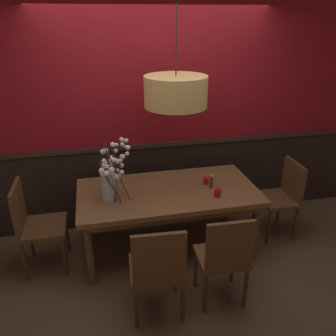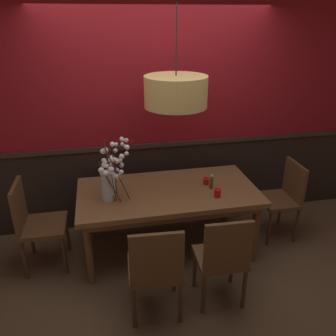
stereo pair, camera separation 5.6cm
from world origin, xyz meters
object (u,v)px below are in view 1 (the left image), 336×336
at_px(vase_with_blossoms, 110,178).
at_px(pendant_lamp, 176,92).
at_px(chair_near_side_right, 224,256).
at_px(chair_head_west_end, 34,222).
at_px(candle_holder_nearer_center, 206,181).
at_px(chair_head_east_end, 283,194).
at_px(condiment_bottle, 211,182).
at_px(candle_holder_nearer_edge, 218,192).
at_px(chair_near_side_left, 158,267).
at_px(chair_far_side_left, 128,175).
at_px(chair_far_side_right, 170,172).
at_px(dining_table, 168,197).

relative_size(vase_with_blossoms, pendant_lamp, 0.57).
distance_m(chair_near_side_right, chair_head_west_end, 1.87).
distance_m(chair_near_side_right, candle_holder_nearer_center, 0.97).
xyz_separation_m(chair_head_west_end, pendant_lamp, (1.44, 0.04, 1.21)).
bearing_deg(chair_head_east_end, pendant_lamp, 178.72).
distance_m(vase_with_blossoms, condiment_bottle, 1.05).
distance_m(chair_head_east_end, candle_holder_nearer_edge, 0.97).
xyz_separation_m(chair_head_east_end, candle_holder_nearer_center, (-0.92, 0.04, 0.25)).
distance_m(chair_near_side_left, chair_head_west_end, 1.39).
height_order(chair_head_west_end, chair_far_side_left, chair_head_west_end).
bearing_deg(pendant_lamp, chair_head_east_end, -1.28).
relative_size(chair_near_side_left, condiment_bottle, 6.09).
relative_size(chair_far_side_left, condiment_bottle, 6.12).
distance_m(candle_holder_nearer_center, pendant_lamp, 1.03).
bearing_deg(chair_head_east_end, chair_far_side_left, 151.86).
bearing_deg(condiment_bottle, chair_head_west_end, 178.46).
bearing_deg(chair_far_side_left, chair_far_side_right, -3.60).
relative_size(chair_near_side_left, chair_head_east_end, 1.02).
height_order(chair_head_west_end, pendant_lamp, pendant_lamp).
distance_m(chair_near_side_right, candle_holder_nearer_edge, 0.71).
xyz_separation_m(candle_holder_nearer_center, candle_holder_nearer_edge, (0.02, -0.30, 0.01)).
height_order(chair_head_west_end, condiment_bottle, chair_head_west_end).
distance_m(dining_table, pendant_lamp, 1.10).
distance_m(chair_head_east_end, condiment_bottle, 0.95).
relative_size(dining_table, candle_holder_nearer_edge, 21.25).
xyz_separation_m(chair_head_east_end, condiment_bottle, (-0.90, -0.06, 0.29)).
relative_size(condiment_bottle, pendant_lamp, 0.13).
bearing_deg(chair_far_side_right, candle_holder_nearer_edge, -78.58).
height_order(dining_table, vase_with_blossoms, vase_with_blossoms).
relative_size(chair_near_side_left, candle_holder_nearer_edge, 10.53).
bearing_deg(chair_head_west_end, chair_far_side_left, 41.31).
xyz_separation_m(chair_head_west_end, vase_with_blossoms, (0.77, -0.06, 0.43)).
distance_m(chair_head_east_end, chair_head_west_end, 2.71).
relative_size(chair_far_side_right, chair_head_west_end, 1.01).
bearing_deg(chair_near_side_right, candle_holder_nearer_edge, 76.27).
relative_size(chair_far_side_right, candle_holder_nearer_edge, 10.97).
height_order(vase_with_blossoms, condiment_bottle, vase_with_blossoms).
height_order(chair_far_side_left, condiment_bottle, chair_far_side_left).
bearing_deg(vase_with_blossoms, chair_near_side_left, -70.59).
bearing_deg(candle_holder_nearer_center, chair_far_side_left, 131.23).
bearing_deg(chair_head_east_end, chair_near_side_right, -139.83).
height_order(chair_far_side_right, chair_head_west_end, chair_far_side_right).
height_order(chair_far_side_right, chair_far_side_left, chair_far_side_right).
xyz_separation_m(dining_table, chair_near_side_left, (-0.29, -0.90, -0.14)).
distance_m(dining_table, candle_holder_nearer_edge, 0.53).
bearing_deg(vase_with_blossoms, chair_head_west_end, 175.19).
xyz_separation_m(chair_head_east_end, pendant_lamp, (-1.27, 0.03, 1.23)).
bearing_deg(vase_with_blossoms, chair_far_side_right, 49.10).
xyz_separation_m(chair_near_side_right, pendant_lamp, (-0.22, 0.92, 1.23)).
height_order(chair_far_side_right, condiment_bottle, chair_far_side_right).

